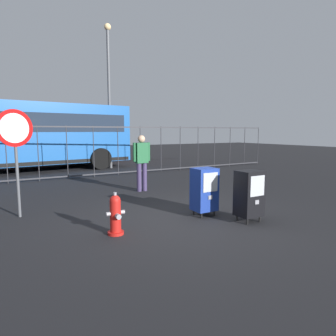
{
  "coord_description": "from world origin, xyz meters",
  "views": [
    {
      "loc": [
        -3.28,
        -4.96,
        1.79
      ],
      "look_at": [
        0.3,
        1.2,
        0.9
      ],
      "focal_mm": 31.64,
      "sensor_mm": 36.0,
      "label": 1
    }
  ],
  "objects_px": {
    "fire_hydrant": "(115,215)",
    "newspaper_box_primary": "(204,189)",
    "pedestrian": "(142,160)",
    "street_light_far_right": "(109,86)",
    "stop_sign": "(15,140)",
    "bus_near": "(7,133)",
    "bus_far": "(6,133)",
    "newspaper_box_secondary": "(249,193)"
  },
  "relations": [
    {
      "from": "pedestrian",
      "to": "stop_sign",
      "type": "bearing_deg",
      "value": -160.8
    },
    {
      "from": "pedestrian",
      "to": "street_light_far_right",
      "type": "relative_size",
      "value": 0.25
    },
    {
      "from": "fire_hydrant",
      "to": "newspaper_box_primary",
      "type": "relative_size",
      "value": 0.73
    },
    {
      "from": "newspaper_box_secondary",
      "to": "bus_near",
      "type": "xyz_separation_m",
      "value": [
        -3.83,
        10.27,
        1.14
      ]
    },
    {
      "from": "pedestrian",
      "to": "newspaper_box_secondary",
      "type": "bearing_deg",
      "value": -81.73
    },
    {
      "from": "bus_near",
      "to": "street_light_far_right",
      "type": "xyz_separation_m",
      "value": [
        4.34,
        -0.65,
        2.2
      ]
    },
    {
      "from": "bus_near",
      "to": "street_light_far_right",
      "type": "height_order",
      "value": "street_light_far_right"
    },
    {
      "from": "fire_hydrant",
      "to": "street_light_far_right",
      "type": "bearing_deg",
      "value": 71.21
    },
    {
      "from": "pedestrian",
      "to": "street_light_far_right",
      "type": "distance_m",
      "value": 6.61
    },
    {
      "from": "newspaper_box_primary",
      "to": "newspaper_box_secondary",
      "type": "relative_size",
      "value": 1.0
    },
    {
      "from": "fire_hydrant",
      "to": "newspaper_box_secondary",
      "type": "relative_size",
      "value": 0.73
    },
    {
      "from": "bus_near",
      "to": "pedestrian",
      "type": "bearing_deg",
      "value": -69.16
    },
    {
      "from": "newspaper_box_primary",
      "to": "pedestrian",
      "type": "height_order",
      "value": "pedestrian"
    },
    {
      "from": "fire_hydrant",
      "to": "street_light_far_right",
      "type": "height_order",
      "value": "street_light_far_right"
    },
    {
      "from": "bus_far",
      "to": "pedestrian",
      "type": "bearing_deg",
      "value": -69.06
    },
    {
      "from": "stop_sign",
      "to": "street_light_far_right",
      "type": "relative_size",
      "value": 0.33
    },
    {
      "from": "newspaper_box_primary",
      "to": "stop_sign",
      "type": "xyz_separation_m",
      "value": [
        -3.41,
        1.85,
        1.03
      ]
    },
    {
      "from": "bus_near",
      "to": "bus_far",
      "type": "bearing_deg",
      "value": 82.64
    },
    {
      "from": "bus_near",
      "to": "newspaper_box_secondary",
      "type": "bearing_deg",
      "value": -75.58
    },
    {
      "from": "stop_sign",
      "to": "pedestrian",
      "type": "xyz_separation_m",
      "value": [
        3.37,
        1.17,
        -0.65
      ]
    },
    {
      "from": "stop_sign",
      "to": "bus_far",
      "type": "xyz_separation_m",
      "value": [
        0.17,
        11.16,
        0.11
      ]
    },
    {
      "from": "pedestrian",
      "to": "bus_near",
      "type": "distance_m",
      "value": 7.29
    },
    {
      "from": "pedestrian",
      "to": "bus_near",
      "type": "bearing_deg",
      "value": 116.9
    },
    {
      "from": "fire_hydrant",
      "to": "bus_near",
      "type": "height_order",
      "value": "bus_near"
    },
    {
      "from": "pedestrian",
      "to": "fire_hydrant",
      "type": "bearing_deg",
      "value": -122.11
    },
    {
      "from": "fire_hydrant",
      "to": "street_light_far_right",
      "type": "xyz_separation_m",
      "value": [
        3.06,
        9.0,
        3.56
      ]
    },
    {
      "from": "street_light_far_right",
      "to": "bus_far",
      "type": "bearing_deg",
      "value": 135.62
    },
    {
      "from": "newspaper_box_primary",
      "to": "bus_near",
      "type": "relative_size",
      "value": 0.1
    },
    {
      "from": "fire_hydrant",
      "to": "bus_near",
      "type": "distance_m",
      "value": 9.83
    },
    {
      "from": "bus_far",
      "to": "street_light_far_right",
      "type": "distance_m",
      "value": 6.36
    },
    {
      "from": "fire_hydrant",
      "to": "bus_near",
      "type": "relative_size",
      "value": 0.07
    },
    {
      "from": "bus_far",
      "to": "fire_hydrant",
      "type": "bearing_deg",
      "value": -81.6
    },
    {
      "from": "stop_sign",
      "to": "bus_far",
      "type": "distance_m",
      "value": 11.16
    },
    {
      "from": "newspaper_box_secondary",
      "to": "pedestrian",
      "type": "relative_size",
      "value": 0.61
    },
    {
      "from": "newspaper_box_secondary",
      "to": "pedestrian",
      "type": "xyz_separation_m",
      "value": [
        -0.55,
        3.8,
        0.38
      ]
    },
    {
      "from": "pedestrian",
      "to": "bus_far",
      "type": "relative_size",
      "value": 0.16
    },
    {
      "from": "newspaper_box_secondary",
      "to": "bus_far",
      "type": "xyz_separation_m",
      "value": [
        -3.75,
        13.79,
        1.14
      ]
    },
    {
      "from": "newspaper_box_primary",
      "to": "stop_sign",
      "type": "bearing_deg",
      "value": 151.46
    },
    {
      "from": "street_light_far_right",
      "to": "newspaper_box_primary",
      "type": "bearing_deg",
      "value": -96.63
    },
    {
      "from": "pedestrian",
      "to": "bus_far",
      "type": "bearing_deg",
      "value": 107.77
    },
    {
      "from": "fire_hydrant",
      "to": "bus_far",
      "type": "bearing_deg",
      "value": 95.22
    },
    {
      "from": "newspaper_box_primary",
      "to": "newspaper_box_secondary",
      "type": "distance_m",
      "value": 0.93
    }
  ]
}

